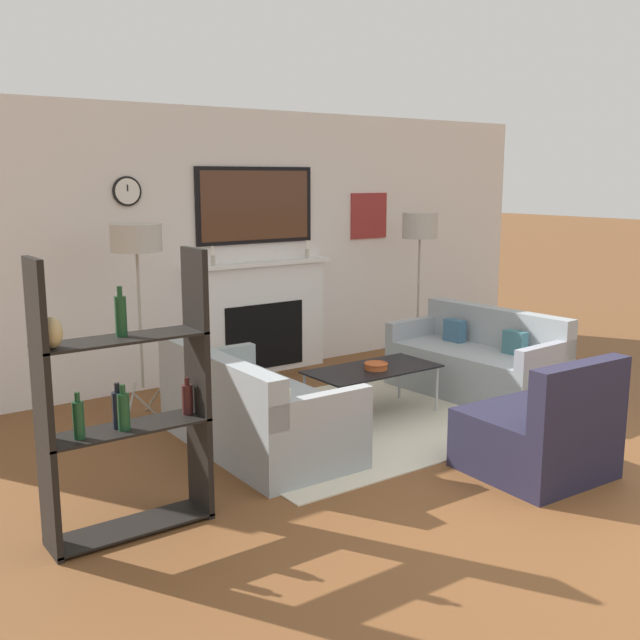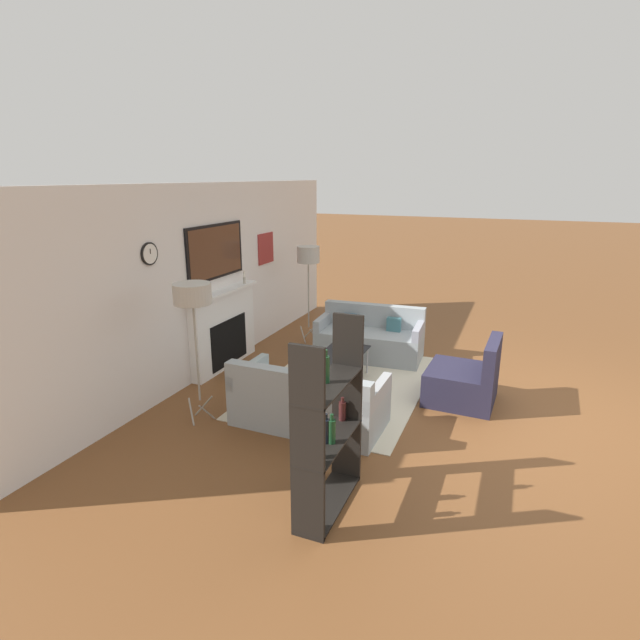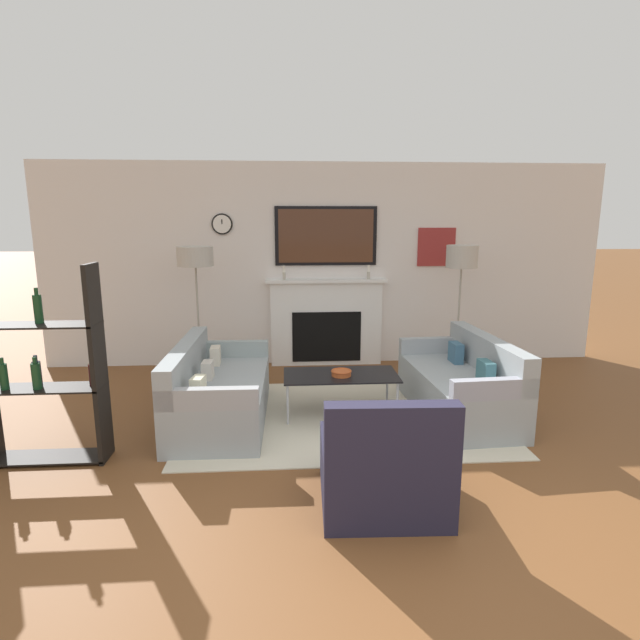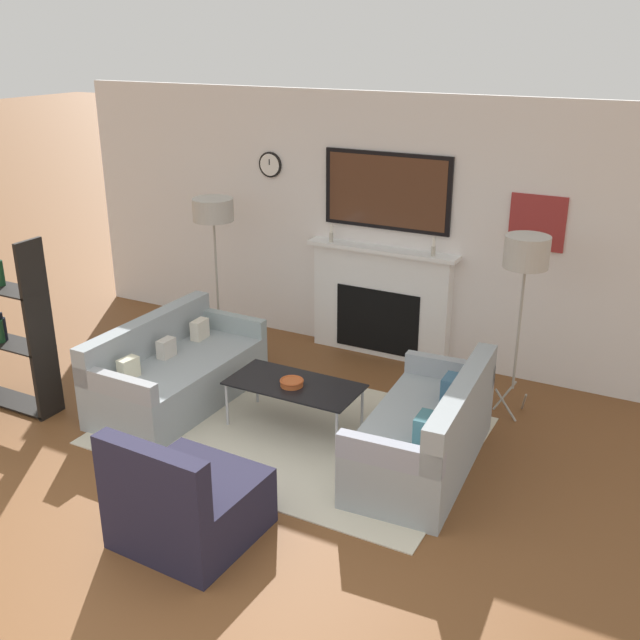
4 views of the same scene
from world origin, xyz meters
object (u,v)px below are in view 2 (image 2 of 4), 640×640
at_px(decorative_bowl, 342,354).
at_px(floor_lamp_left, 192,296).
at_px(couch_left, 308,403).
at_px(armchair, 465,381).
at_px(shelf_unit, 329,425).
at_px(floor_lamp_right, 308,256).
at_px(couch_right, 370,339).
at_px(coffee_table, 339,358).

height_order(decorative_bowl, floor_lamp_left, floor_lamp_left).
distance_m(couch_left, floor_lamp_left, 1.77).
distance_m(decorative_bowl, floor_lamp_left, 2.25).
bearing_deg(armchair, floor_lamp_left, 121.28).
bearing_deg(floor_lamp_left, couch_left, -73.30).
height_order(armchair, decorative_bowl, armchair).
relative_size(couch_left, decorative_bowl, 8.35).
distance_m(armchair, shelf_unit, 2.81).
height_order(decorative_bowl, floor_lamp_right, floor_lamp_right).
xyz_separation_m(decorative_bowl, floor_lamp_right, (1.60, 1.19, 1.04)).
height_order(couch_left, floor_lamp_left, floor_lamp_left).
relative_size(couch_right, floor_lamp_right, 1.00).
height_order(couch_left, armchair, armchair).
height_order(armchair, floor_lamp_left, floor_lamp_left).
bearing_deg(floor_lamp_right, coffee_table, -144.36).
bearing_deg(coffee_table, decorative_bowl, -89.77).
bearing_deg(shelf_unit, couch_left, 30.44).
bearing_deg(decorative_bowl, floor_lamp_right, 36.66).
relative_size(couch_left, armchair, 1.96).
height_order(floor_lamp_left, floor_lamp_right, floor_lamp_right).
xyz_separation_m(decorative_bowl, floor_lamp_left, (-1.59, 1.19, 1.06)).
xyz_separation_m(couch_left, couch_right, (2.46, 0.00, 0.01)).
bearing_deg(armchair, decorative_bowl, 94.15).
bearing_deg(floor_lamp_right, couch_right, -106.77).
relative_size(coffee_table, floor_lamp_right, 0.69).
bearing_deg(coffee_table, floor_lamp_left, 144.19).
height_order(couch_right, shelf_unit, shelf_unit).
xyz_separation_m(decorative_bowl, shelf_unit, (-2.52, -0.79, 0.33)).
xyz_separation_m(couch_right, floor_lamp_right, (0.37, 1.22, 1.20)).
xyz_separation_m(couch_right, armchair, (-1.12, -1.60, -0.02)).
xyz_separation_m(armchair, floor_lamp_right, (1.48, 2.82, 1.22)).
xyz_separation_m(armchair, floor_lamp_left, (-1.71, 2.82, 1.24)).
bearing_deg(floor_lamp_left, shelf_unit, -114.99).
bearing_deg(armchair, floor_lamp_right, 62.20).
height_order(couch_left, floor_lamp_right, floor_lamp_right).
relative_size(armchair, floor_lamp_left, 0.53).
distance_m(couch_right, floor_lamp_left, 3.31).
height_order(armchair, shelf_unit, shelf_unit).
relative_size(coffee_table, shelf_unit, 0.71).
relative_size(couch_left, coffee_table, 1.50).
bearing_deg(couch_right, shelf_unit, -168.55).
distance_m(couch_right, armchair, 1.95).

